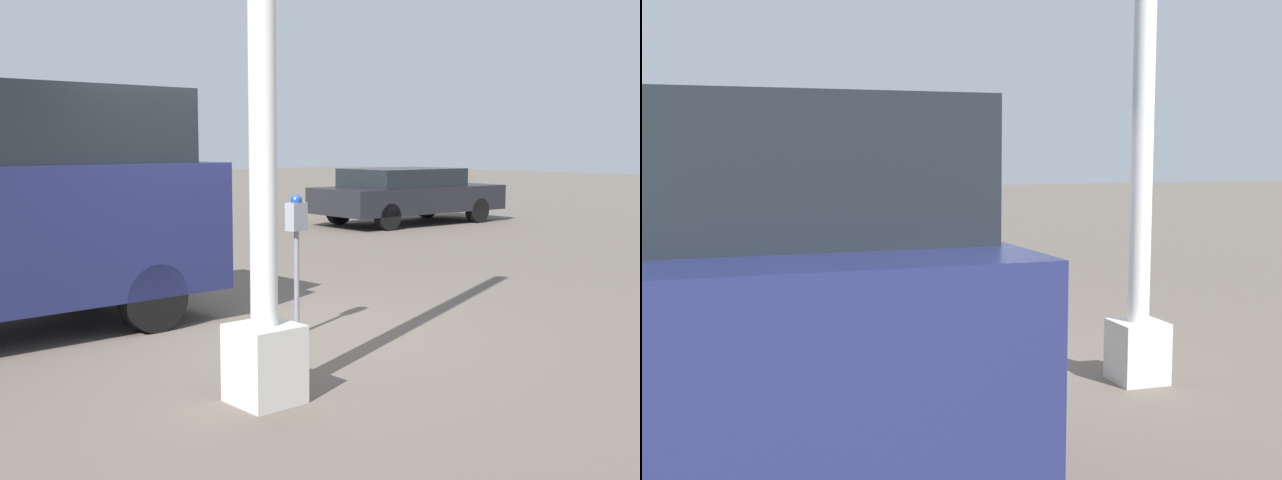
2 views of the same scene
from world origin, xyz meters
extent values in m
plane|color=#60564C|center=(0.00, 0.00, 0.00)|extent=(80.00, 80.00, 0.00)
cylinder|color=gray|center=(-0.45, 0.55, 0.50)|extent=(0.05, 0.05, 0.99)
cube|color=gray|center=(-0.45, 0.55, 1.12)|extent=(0.22, 0.15, 0.26)
sphere|color=navy|center=(-0.45, 0.55, 1.27)|extent=(0.11, 0.11, 0.11)
cube|color=beige|center=(0.97, 1.94, 0.28)|extent=(0.44, 0.44, 0.55)
cylinder|color=black|center=(0.51, -0.46, 0.33)|extent=(0.67, 0.23, 0.66)
cylinder|color=black|center=(0.54, -2.07, 0.33)|extent=(0.67, 0.23, 0.66)
cube|color=black|center=(-9.03, -6.04, 0.56)|extent=(4.52, 2.10, 0.56)
cube|color=black|center=(-8.81, -6.05, 1.04)|extent=(2.52, 1.84, 0.40)
cube|color=orange|center=(-11.22, -6.52, 0.43)|extent=(0.09, 0.12, 0.20)
cylinder|color=black|center=(-10.44, -6.77, 0.28)|extent=(0.58, 0.25, 0.56)
cylinder|color=black|center=(-10.35, -5.15, 0.28)|extent=(0.58, 0.25, 0.56)
cylinder|color=black|center=(-7.71, -6.93, 0.28)|extent=(0.58, 0.25, 0.56)
cylinder|color=black|center=(-7.61, -5.31, 0.28)|extent=(0.58, 0.25, 0.56)
camera|label=1|loc=(4.21, 6.31, 1.80)|focal=45.00mm
camera|label=2|loc=(7.18, -1.68, 2.05)|focal=45.00mm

